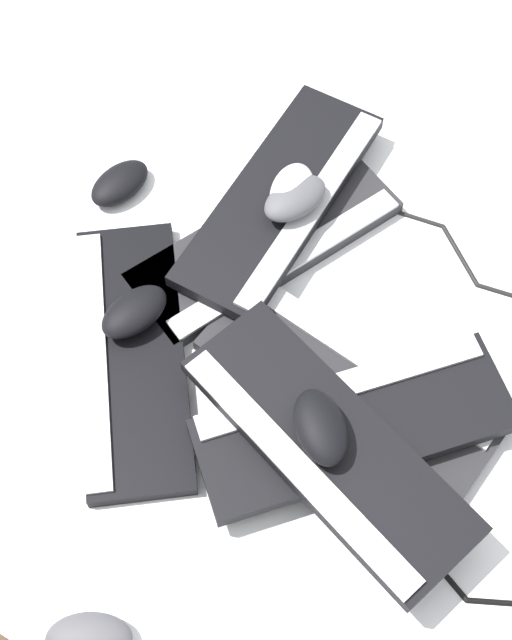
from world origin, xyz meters
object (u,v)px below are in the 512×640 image
mouse_5 (296,198)px  mouse_0 (292,192)px  keyboard_2 (345,389)px  mouse_3 (321,427)px  keyboard_1 (131,355)px  keyboard_4 (327,446)px  mouse_1 (89,639)px  keyboard_0 (267,243)px  keyboard_3 (353,423)px  keyboard_5 (282,199)px  mouse_4 (134,312)px  mouse_2 (120,183)px

mouse_5 → mouse_0: bearing=-101.9°
keyboard_2 → mouse_3: 0.14m
keyboard_1 → keyboard_4: keyboard_4 is taller
keyboard_4 → mouse_1: keyboard_4 is taller
keyboard_0 → keyboard_1: (-0.23, 0.17, 0.00)m
mouse_0 → mouse_5: size_ratio=1.00×
keyboard_3 → mouse_3: bearing=131.0°
mouse_5 → keyboard_2: bearing=64.4°
keyboard_5 → mouse_5: size_ratio=4.22×
keyboard_0 → mouse_5: bearing=-40.6°
keyboard_0 → keyboard_2: same height
mouse_0 → mouse_4: mouse_0 is taller
mouse_1 → mouse_5: mouse_5 is taller
mouse_2 → mouse_1: bearing=-135.5°
keyboard_2 → keyboard_3: keyboard_3 is taller
keyboard_0 → keyboard_1: same height
keyboard_2 → mouse_4: mouse_4 is taller
keyboard_4 → mouse_2: bearing=42.7°
keyboard_4 → keyboard_2: bearing=-8.9°
keyboard_0 → mouse_3: size_ratio=3.81×
keyboard_0 → mouse_4: 0.25m
mouse_0 → mouse_1: bearing=173.3°
keyboard_3 → mouse_1: (-0.33, 0.30, -0.02)m
keyboard_3 → mouse_1: keyboard_3 is taller
keyboard_4 → mouse_4: bearing=60.4°
mouse_2 → keyboard_3: bearing=-96.8°
keyboard_0 → keyboard_5: bearing=-11.4°
keyboard_0 → keyboard_1: bearing=143.2°
keyboard_5 → mouse_1: keyboard_5 is taller
mouse_4 → mouse_3: bearing=-80.2°
keyboard_5 → mouse_0: (-0.01, -0.02, 0.04)m
keyboard_1 → mouse_4: size_ratio=4.22×
mouse_3 → mouse_4: bearing=36.9°
keyboard_0 → mouse_0: size_ratio=3.81×
keyboard_4 → keyboard_3: bearing=-33.3°
keyboard_5 → mouse_3: 0.42m
mouse_0 → keyboard_4: bearing=-159.0°
keyboard_4 → keyboard_5: bearing=16.1°
keyboard_5 → mouse_4: bearing=142.4°
keyboard_4 → mouse_4: (0.17, 0.30, -0.02)m
mouse_0 → mouse_3: size_ratio=1.00×
keyboard_3 → mouse_5: bearing=20.5°
keyboard_5 → mouse_1: bearing=168.1°
keyboard_2 → keyboard_5: bearing=24.6°
keyboard_5 → mouse_0: size_ratio=4.22×
keyboard_3 → mouse_5: (0.34, 0.13, 0.04)m
keyboard_0 → keyboard_1: size_ratio=0.90×
keyboard_5 → mouse_0: 0.04m
keyboard_3 → keyboard_5: same height
mouse_1 → mouse_2: bearing=90.5°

